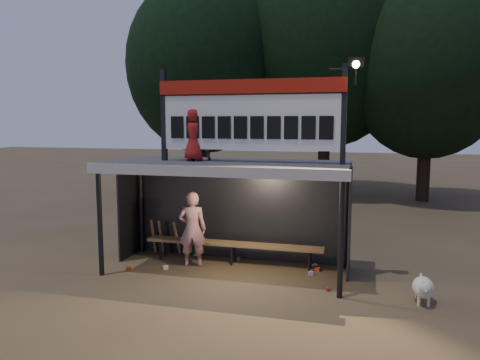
{
  "coord_description": "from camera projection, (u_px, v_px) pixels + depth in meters",
  "views": [
    {
      "loc": [
        2.78,
        -9.15,
        3.14
      ],
      "look_at": [
        0.2,
        0.4,
        1.9
      ],
      "focal_mm": 35.0,
      "sensor_mm": 36.0,
      "label": 1
    }
  ],
  "objects": [
    {
      "name": "ground",
      "position": [
        226.0,
        271.0,
        9.87
      ],
      "size": [
        80.0,
        80.0,
        0.0
      ],
      "primitive_type": "plane",
      "color": "#4F3E27",
      "rests_on": "ground"
    },
    {
      "name": "player",
      "position": [
        192.0,
        229.0,
        10.12
      ],
      "size": [
        0.67,
        0.52,
        1.65
      ],
      "primitive_type": "imported",
      "rotation": [
        0.0,
        0.0,
        3.37
      ],
      "color": "silver",
      "rests_on": "ground"
    },
    {
      "name": "child_a",
      "position": [
        199.0,
        135.0,
        9.89
      ],
      "size": [
        0.65,
        0.62,
        1.06
      ],
      "primitive_type": "imported",
      "rotation": [
        0.0,
        0.0,
        3.71
      ],
      "color": "slate",
      "rests_on": "dugout_shelter"
    },
    {
      "name": "dugout_shelter",
      "position": [
        229.0,
        183.0,
        9.87
      ],
      "size": [
        5.1,
        2.08,
        2.32
      ],
      "color": "#3E3E41",
      "rests_on": "ground"
    },
    {
      "name": "scoreboard_assembly",
      "position": [
        252.0,
        112.0,
        9.3
      ],
      "size": [
        4.1,
        0.27,
        1.99
      ],
      "color": "black",
      "rests_on": "dugout_shelter"
    },
    {
      "name": "tree_left",
      "position": [
        203.0,
        65.0,
        19.8
      ],
      "size": [
        6.46,
        6.46,
        9.27
      ],
      "color": "black",
      "rests_on": "ground"
    },
    {
      "name": "bats",
      "position": [
        165.0,
        237.0,
        11.05
      ],
      "size": [
        0.68,
        0.35,
        0.84
      ],
      "color": "#A77C4E",
      "rests_on": "ground"
    },
    {
      "name": "dog",
      "position": [
        423.0,
        288.0,
        8.1
      ],
      "size": [
        0.36,
        0.81,
        0.49
      ],
      "color": "white",
      "rests_on": "ground"
    },
    {
      "name": "tree_mid",
      "position": [
        326.0,
        50.0,
        19.86
      ],
      "size": [
        7.22,
        7.22,
        10.36
      ],
      "color": "#322116",
      "rests_on": "ground"
    },
    {
      "name": "litter",
      "position": [
        247.0,
        268.0,
        9.97
      ],
      "size": [
        4.25,
        1.54,
        0.08
      ],
      "color": "red",
      "rests_on": "ground"
    },
    {
      "name": "tree_right",
      "position": [
        428.0,
        68.0,
        17.99
      ],
      "size": [
        6.08,
        6.08,
        8.72
      ],
      "color": "black",
      "rests_on": "ground"
    },
    {
      "name": "bench",
      "position": [
        233.0,
        245.0,
        10.34
      ],
      "size": [
        4.0,
        0.35,
        0.48
      ],
      "color": "olive",
      "rests_on": "ground"
    },
    {
      "name": "child_b",
      "position": [
        194.0,
        135.0,
        9.7
      ],
      "size": [
        0.57,
        0.41,
        1.09
      ],
      "primitive_type": "imported",
      "rotation": [
        0.0,
        0.0,
        3.01
      ],
      "color": "maroon",
      "rests_on": "dugout_shelter"
    }
  ]
}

